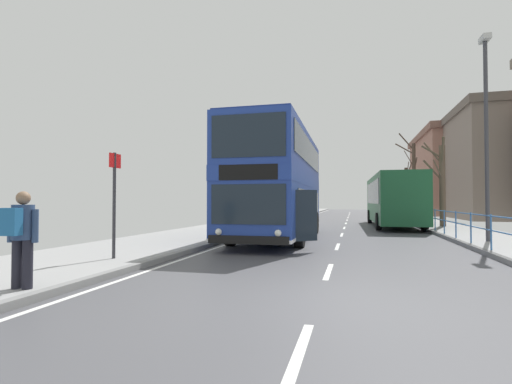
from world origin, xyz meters
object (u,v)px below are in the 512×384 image
double_decker_bus_main (279,184)px  bare_tree_far_00 (441,182)px  background_bus_far_lane (392,199)px  background_building_01 (479,173)px  bus_stop_sign_near (114,193)px  pedestrian_with_backpack (21,232)px  bare_tree_far_02 (406,189)px  bare_tree_far_01 (413,176)px  street_lamp_far_side (486,121)px

double_decker_bus_main → bare_tree_far_00: bare_tree_far_00 is taller
background_bus_far_lane → bare_tree_far_00: (2.55, -1.39, 1.01)m
background_bus_far_lane → background_building_01: size_ratio=0.64×
bus_stop_sign_near → bare_tree_far_00: 18.82m
pedestrian_with_backpack → bare_tree_far_02: size_ratio=0.28×
background_bus_far_lane → bare_tree_far_02: (3.34, 20.08, 1.24)m
bare_tree_far_01 → bare_tree_far_02: bearing=86.9°
bus_stop_sign_near → bare_tree_far_01: bare_tree_far_01 is taller
double_decker_bus_main → pedestrian_with_backpack: size_ratio=6.43×
double_decker_bus_main → pedestrian_with_backpack: bearing=-101.8°
bare_tree_far_00 → bare_tree_far_02: size_ratio=0.88×
background_building_01 → bare_tree_far_00: bearing=-109.8°
street_lamp_far_side → bare_tree_far_01: 21.25m
double_decker_bus_main → bare_tree_far_01: size_ratio=1.33×
bus_stop_sign_near → background_building_01: 47.26m
background_bus_far_lane → bare_tree_far_02: bare_tree_far_02 is taller
double_decker_bus_main → bare_tree_far_01: bare_tree_far_01 is taller
bus_stop_sign_near → bare_tree_far_02: size_ratio=0.46×
double_decker_bus_main → bus_stop_sign_near: size_ratio=3.85×
pedestrian_with_backpack → bare_tree_far_00: size_ratio=0.31×
street_lamp_far_side → bare_tree_far_01: size_ratio=0.97×
street_lamp_far_side → bare_tree_far_02: street_lamp_far_side is taller
background_building_01 → double_decker_bus_main: bearing=-116.7°
street_lamp_far_side → background_building_01: background_building_01 is taller
street_lamp_far_side → background_bus_far_lane: bearing=103.2°
double_decker_bus_main → background_bus_far_lane: size_ratio=0.94×
bus_stop_sign_near → background_building_01: background_building_01 is taller
background_bus_far_lane → street_lamp_far_side: (2.31, -9.87, 2.76)m
double_decker_bus_main → pedestrian_with_backpack: 10.90m
bare_tree_far_01 → background_bus_far_lane: bearing=-104.2°
background_bus_far_lane → street_lamp_far_side: street_lamp_far_side is taller
pedestrian_with_backpack → double_decker_bus_main: bearing=78.2°
street_lamp_far_side → background_building_01: 36.91m
bus_stop_sign_near → bare_tree_far_02: bearing=72.6°
bare_tree_far_00 → double_decker_bus_main: bearing=-134.4°
pedestrian_with_backpack → street_lamp_far_side: bearing=45.9°
bare_tree_far_02 → background_bus_far_lane: bearing=-99.4°
double_decker_bus_main → bare_tree_far_02: (8.74, 29.58, 0.64)m
background_building_01 → street_lamp_far_side: bearing=-105.7°
street_lamp_far_side → bare_tree_far_01: bearing=88.5°
pedestrian_with_backpack → bare_tree_far_02: (10.96, 40.18, 1.88)m
bare_tree_far_01 → double_decker_bus_main: bearing=-111.6°
bus_stop_sign_near → bare_tree_far_02: 38.67m
background_bus_far_lane → street_lamp_far_side: 10.50m
background_bus_far_lane → bus_stop_sign_near: 18.70m
background_bus_far_lane → bare_tree_far_00: bare_tree_far_00 is taller
bare_tree_far_01 → background_building_01: (9.40, 14.30, 1.14)m
bus_stop_sign_near → bare_tree_far_00: size_ratio=0.53×
bus_stop_sign_near → background_building_01: bearing=64.3°
street_lamp_far_side → background_building_01: size_ratio=0.44×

